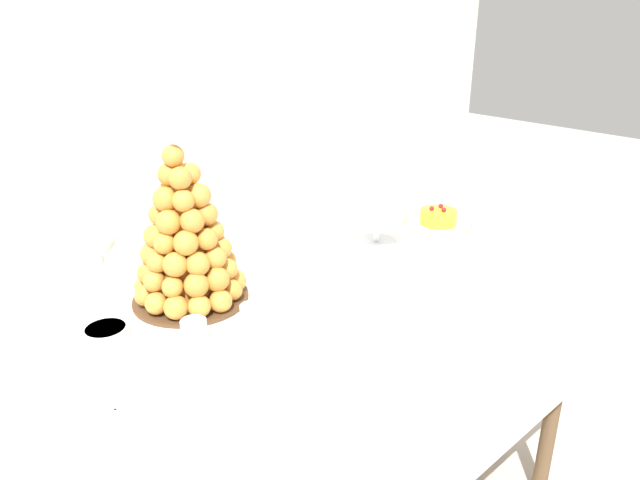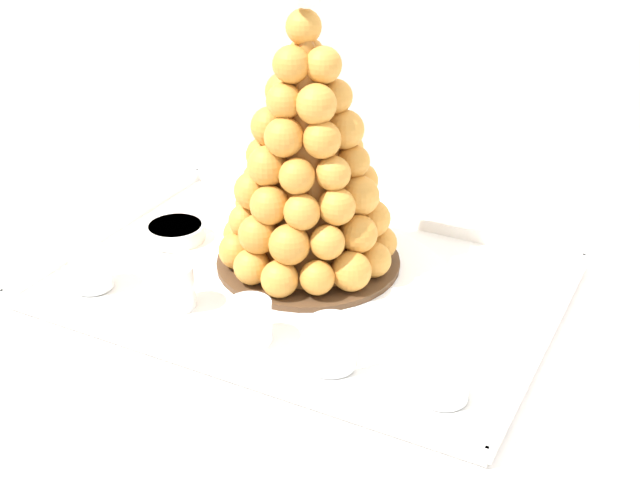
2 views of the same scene
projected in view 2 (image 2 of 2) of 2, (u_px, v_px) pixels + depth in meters
The scene contains 10 objects.
buffet_table at pixel (380, 398), 1.06m from camera, with size 1.63×0.90×0.79m.
serving_tray at pixel (304, 284), 1.11m from camera, with size 0.63×0.43×0.02m.
croquembouche at pixel (307, 162), 1.08m from camera, with size 0.25×0.25×0.38m.
dessert_cup_left at pixel (91, 270), 1.09m from camera, with size 0.05×0.05×0.05m.
dessert_cup_mid_left at pixel (175, 288), 1.04m from camera, with size 0.05×0.05×0.06m.
dessert_cup_centre at pixel (250, 323), 0.98m from camera, with size 0.05×0.05×0.05m.
dessert_cup_mid_right at pixel (331, 345), 0.94m from camera, with size 0.06×0.06×0.05m.
dessert_cup_right at pixel (445, 376), 0.89m from camera, with size 0.05×0.05×0.06m.
creme_brulee_ramekin at pixel (175, 231), 1.21m from camera, with size 0.08×0.08×0.02m.
wine_glass at pixel (300, 133), 1.28m from camera, with size 0.07×0.07×0.16m.
Camera 2 is at (0.32, -0.78, 1.36)m, focal length 48.14 mm.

